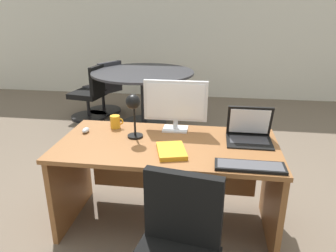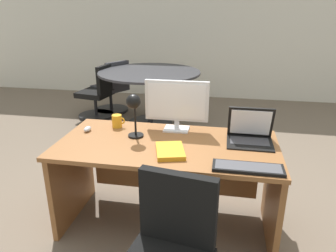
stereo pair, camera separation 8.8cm
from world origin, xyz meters
name	(u,v)px [view 1 (the left image)]	position (x,y,z in m)	size (l,w,h in m)	color
ground	(185,148)	(0.00, 1.50, 0.00)	(12.00, 12.00, 0.00)	#6B5B4C
back_wall	(199,22)	(0.00, 4.06, 1.40)	(10.00, 0.10, 2.80)	silver
desk	(168,166)	(0.00, 0.05, 0.51)	(1.63, 0.81, 0.72)	brown
monitor	(176,103)	(0.03, 0.28, 0.96)	(0.51, 0.16, 0.41)	silver
laptop	(249,130)	(0.60, 0.16, 0.80)	(0.33, 0.28, 0.26)	black
keyboard	(250,166)	(0.57, -0.31, 0.73)	(0.44, 0.15, 0.02)	black
mouse	(86,130)	(-0.68, 0.12, 0.74)	(0.05, 0.09, 0.04)	#B7BABF
desk_lamp	(133,107)	(-0.26, 0.06, 0.97)	(0.12, 0.14, 0.35)	black
book	(171,151)	(0.05, -0.16, 0.74)	(0.25, 0.31, 0.03)	orange
coffee_mug	(115,122)	(-0.47, 0.25, 0.78)	(0.11, 0.08, 0.11)	orange
meeting_table	(143,84)	(-0.69, 2.29, 0.61)	(1.46, 1.46, 0.80)	black
meeting_chair_near	(91,98)	(-1.57, 2.45, 0.34)	(0.56, 0.56, 0.85)	black
meeting_chair_far	(105,92)	(-1.44, 2.77, 0.35)	(0.64, 0.63, 0.86)	black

